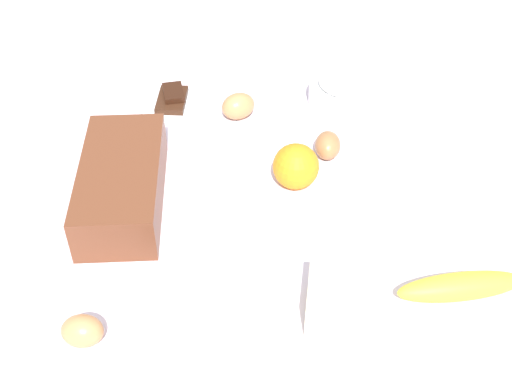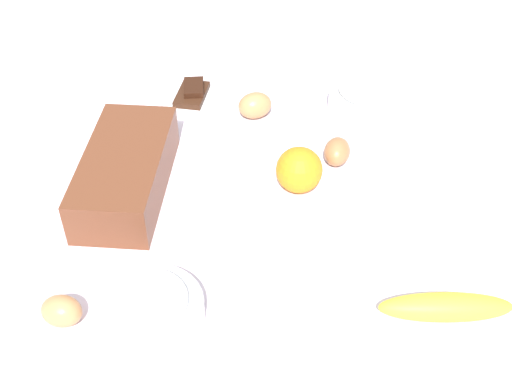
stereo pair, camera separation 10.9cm
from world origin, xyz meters
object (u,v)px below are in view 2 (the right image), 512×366
Objects in this scene: sugar_bowl at (149,308)px; egg_loose at (337,152)px; orange_fruit at (299,170)px; flour_bowl at (366,97)px; egg_near_butter at (62,311)px; chocolate_plate at (192,97)px; loaf_pan at (126,171)px; egg_beside_bowl at (255,105)px; butter_block at (307,307)px; banana at (446,307)px.

egg_loose is at bearing -37.61° from sugar_bowl.
flour_bowl is at bearing -29.81° from orange_fruit.
chocolate_plate is at bearing -12.24° from egg_near_butter.
chocolate_plate is at bearing 0.07° from sugar_bowl.
egg_near_butter is 0.55m from egg_loose.
chocolate_plate is (0.28, -0.08, -0.03)m from loaf_pan.
loaf_pan is at bearing -8.01° from egg_near_butter.
loaf_pan is 4.56× the size of egg_loose.
loaf_pan is 0.29m from orange_fruit.
egg_beside_bowl is (0.51, -0.25, 0.00)m from egg_near_butter.
banana is at bearing -85.58° from butter_block.
egg_loose is (0.07, -0.07, -0.02)m from orange_fruit.
egg_beside_bowl is at bearing 47.98° from egg_loose.
loaf_pan is 1.94× the size of flour_bowl.
egg_near_butter is at bearing 153.72° from egg_beside_bowl.
banana is at bearing -87.08° from egg_near_butter.
loaf_pan reaches higher than egg_loose.
loaf_pan reaches higher than egg_near_butter.
banana is 2.11× the size of butter_block.
flour_bowl reaches higher than egg_loose.
egg_beside_bowl is 1.07× the size of egg_loose.
flour_bowl is at bearing -56.99° from loaf_pan.
flour_bowl is at bearing 7.52° from banana.
egg_loose is at bearing -9.91° from butter_block.
orange_fruit is (0.29, -0.21, 0.01)m from sugar_bowl.
loaf_pan is 4.28× the size of egg_beside_bowl.
egg_beside_bowl is at bearing -14.38° from sugar_bowl.
sugar_bowl is 1.92× the size of orange_fruit.
banana is 0.34m from orange_fruit.
orange_fruit is 0.10m from egg_loose.
chocolate_plate is (0.55, 0.00, -0.02)m from sugar_bowl.
egg_loose reaches higher than chocolate_plate.
flour_bowl is 0.71m from egg_near_butter.
sugar_bowl is 0.46m from egg_loose.
banana reaches higher than chocolate_plate.
sugar_bowl is at bearing 165.62° from egg_beside_bowl.
flour_bowl is 0.51m from banana.
egg_loose reaches higher than egg_near_butter.
orange_fruit is at bearing -158.59° from egg_beside_bowl.
egg_near_butter is (-0.00, 0.12, -0.01)m from sugar_bowl.
egg_near_butter is at bearing 174.69° from loaf_pan.
orange_fruit reaches higher than egg_loose.
butter_block is at bearing -129.16° from loaf_pan.
chocolate_plate is (0.55, 0.22, -0.02)m from butter_block.
orange_fruit reaches higher than butter_block.
flour_bowl is 0.27m from orange_fruit.
sugar_bowl is at bearing -87.82° from egg_near_butter.
orange_fruit reaches higher than banana.
butter_block is at bearing -158.06° from chocolate_plate.
flour_bowl is at bearing -13.83° from butter_block.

